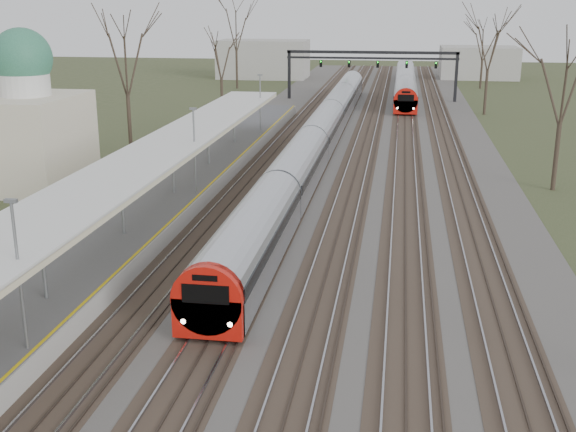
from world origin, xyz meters
name	(u,v)px	position (x,y,z in m)	size (l,w,h in m)	color
track_bed	(355,146)	(0.26, 55.00, 0.06)	(24.00, 160.00, 0.22)	#474442
platform	(191,187)	(-9.05, 37.50, 0.50)	(3.50, 69.00, 1.00)	#9E9B93
canopy	(166,147)	(-9.05, 32.99, 3.93)	(4.10, 50.00, 3.11)	slate
dome_building	(5,130)	(-21.71, 38.00, 3.72)	(10.00, 8.00, 10.30)	beige
signal_gantry	(372,61)	(0.29, 84.99, 4.91)	(21.00, 0.59, 6.08)	black
tree_west_far	(125,54)	(-17.00, 48.00, 8.02)	(5.50, 5.50, 11.33)	#2D231C
tree_east_far	(565,78)	(14.00, 42.00, 7.29)	(5.00, 5.00, 10.30)	#2D231C
train_near	(322,130)	(-2.50, 54.33, 1.48)	(2.62, 75.21, 3.05)	#ABAEB5
train_far	(405,81)	(4.50, 94.59, 1.48)	(2.62, 45.21, 3.05)	#ABAEB5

